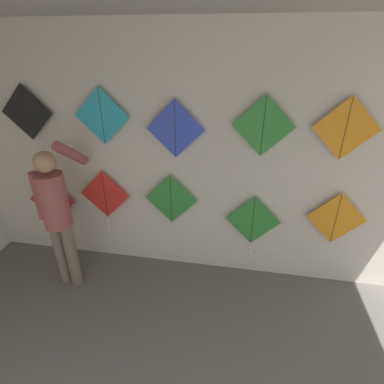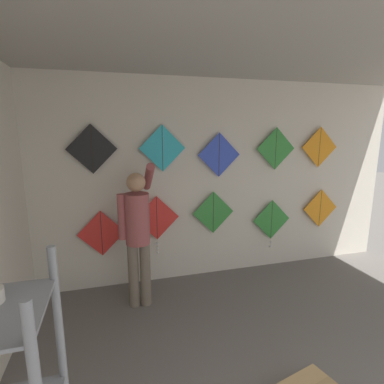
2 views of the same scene
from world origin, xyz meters
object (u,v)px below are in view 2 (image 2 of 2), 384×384
Objects in this scene: kite_0 at (101,233)px; kite_7 at (219,155)px; kite_5 at (92,149)px; kite_8 at (276,149)px; kite_9 at (319,147)px; kite_4 at (320,208)px; kite_3 at (271,221)px; kite_1 at (157,220)px; kite_6 at (162,148)px; kite_2 at (213,213)px; shopkeeper at (138,228)px.

kite_0 is 1.00× the size of kite_7.
kite_8 is at bearing 0.00° from kite_5.
kite_9 is (3.25, 0.00, 1.07)m from kite_0.
kite_4 is 1.00× the size of kite_7.
kite_1 is at bearing -179.99° from kite_3.
kite_9 is (1.63, 0.00, 0.08)m from kite_7.
kite_6 is 1.00× the size of kite_8.
kite_4 is (1.81, 0.00, -0.07)m from kite_2.
kite_9 is at bearing 0.00° from kite_5.
kite_1 is 1.25m from kite_7.
kite_8 is at bearing 180.00° from kite_4.
kite_0 is 1.00× the size of kite_9.
kite_5 is (-0.78, 0.00, 0.98)m from kite_1.
kite_6 is 1.67m from kite_8.
kite_8 is at bearing 0.00° from kite_0.
kite_0 is 1.00× the size of kite_5.
shopkeeper is 3.00m from kite_9.
kite_4 is 0.97m from kite_9.
shopkeeper is at bearing -121.26° from kite_1.
kite_7 is at bearing 0.00° from kite_2.
kite_1 is 2.01m from kite_8.
kite_0 is 1.37m from kite_6.
kite_5 is (-3.41, 0.00, 1.00)m from kite_4.
kite_3 is 1.35m from kite_7.
kite_3 is at bearing -0.01° from kite_5.
kite_2 is at bearing 0.00° from kite_6.
kite_7 reaches higher than shopkeeper.
kite_1 is at bearing -179.94° from kite_2.
kite_8 is (2.55, 0.00, -0.04)m from kite_5.
kite_6 is at bearing 180.00° from kite_7.
shopkeeper is 2.85× the size of kite_6.
kite_1 is at bearing -179.95° from kite_7.
kite_5 reaches higher than kite_1.
kite_3 is (2.50, -0.00, -0.04)m from kite_0.
kite_7 is at bearing 0.00° from kite_0.
kite_7 reaches higher than kite_3.
kite_3 is (1.77, 0.00, -0.16)m from kite_1.
kite_3 is 1.22× the size of kite_4.
shopkeeper is 2.85× the size of kite_4.
kite_4 is 1.00× the size of kite_9.
kite_2 is at bearing 179.97° from kite_3.
kite_2 is at bearing 0.00° from kite_0.
kite_8 reaches higher than kite_7.
kite_6 is 2.42m from kite_9.
kite_5 is at bearing 180.00° from kite_4.
kite_9 is at bearing 0.04° from kite_3.
kite_5 reaches higher than kite_7.
kite_6 reaches higher than kite_9.
kite_9 reaches higher than kite_0.
kite_1 is 1.34× the size of kite_8.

